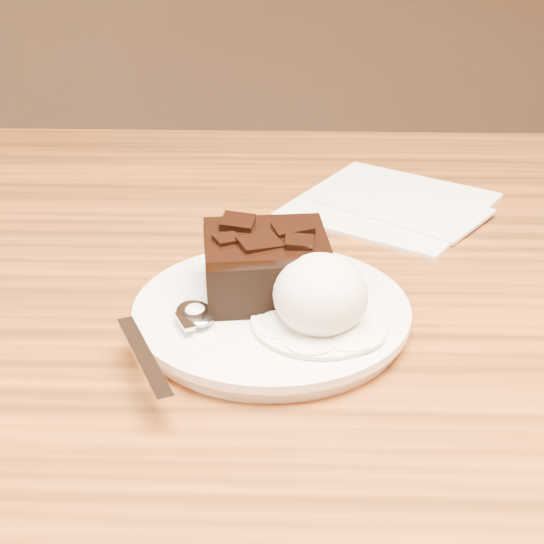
{
  "coord_description": "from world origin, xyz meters",
  "views": [
    {
      "loc": [
        -0.01,
        -0.6,
        1.08
      ],
      "look_at": [
        -0.02,
        -0.05,
        0.79
      ],
      "focal_mm": 55.94,
      "sensor_mm": 36.0,
      "label": 1
    }
  ],
  "objects_px": {
    "spoon": "(195,316)",
    "napkin": "(390,203)",
    "plate": "(272,316)",
    "brownie": "(266,269)",
    "ice_cream_scoop": "(321,295)"
  },
  "relations": [
    {
      "from": "ice_cream_scoop",
      "to": "spoon",
      "type": "relative_size",
      "value": 0.46
    },
    {
      "from": "brownie",
      "to": "napkin",
      "type": "height_order",
      "value": "brownie"
    },
    {
      "from": "ice_cream_scoop",
      "to": "napkin",
      "type": "xyz_separation_m",
      "value": [
        0.07,
        0.25,
        -0.04
      ]
    },
    {
      "from": "plate",
      "to": "spoon",
      "type": "bearing_deg",
      "value": -156.97
    },
    {
      "from": "plate",
      "to": "spoon",
      "type": "relative_size",
      "value": 1.33
    },
    {
      "from": "spoon",
      "to": "napkin",
      "type": "bearing_deg",
      "value": 32.47
    },
    {
      "from": "brownie",
      "to": "napkin",
      "type": "xyz_separation_m",
      "value": [
        0.11,
        0.21,
        -0.03
      ]
    },
    {
      "from": "napkin",
      "to": "brownie",
      "type": "bearing_deg",
      "value": -118.69
    },
    {
      "from": "plate",
      "to": "napkin",
      "type": "distance_m",
      "value": 0.25
    },
    {
      "from": "ice_cream_scoop",
      "to": "spoon",
      "type": "distance_m",
      "value": 0.09
    },
    {
      "from": "plate",
      "to": "brownie",
      "type": "bearing_deg",
      "value": 104.19
    },
    {
      "from": "brownie",
      "to": "napkin",
      "type": "bearing_deg",
      "value": 61.31
    },
    {
      "from": "plate",
      "to": "ice_cream_scoop",
      "type": "xyz_separation_m",
      "value": [
        0.03,
        -0.02,
        0.03
      ]
    },
    {
      "from": "brownie",
      "to": "spoon",
      "type": "xyz_separation_m",
      "value": [
        -0.05,
        -0.04,
        -0.02
      ]
    },
    {
      "from": "ice_cream_scoop",
      "to": "napkin",
      "type": "relative_size",
      "value": 0.42
    }
  ]
}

